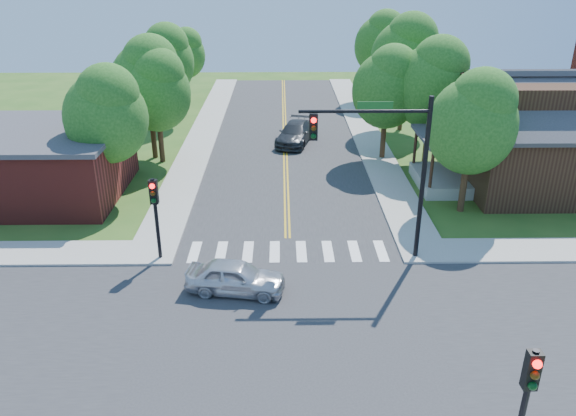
{
  "coord_description": "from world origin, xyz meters",
  "views": [
    {
      "loc": [
        -0.29,
        -16.03,
        12.1
      ],
      "look_at": [
        -0.0,
        6.17,
        2.2
      ],
      "focal_mm": 35.0,
      "sensor_mm": 36.0,
      "label": 1
    }
  ],
  "objects_px": {
    "signal_pole_se": "(528,389)",
    "car_silver": "(236,278)",
    "signal_mast_ne": "(385,154)",
    "signal_pole_nw": "(155,204)",
    "house_ne": "(556,130)",
    "car_dgrey": "(295,134)"
  },
  "relations": [
    {
      "from": "signal_pole_se",
      "to": "car_silver",
      "type": "height_order",
      "value": "signal_pole_se"
    },
    {
      "from": "signal_mast_ne",
      "to": "signal_pole_nw",
      "type": "xyz_separation_m",
      "value": [
        -9.51,
        -0.01,
        -2.19
      ]
    },
    {
      "from": "signal_pole_se",
      "to": "house_ne",
      "type": "distance_m",
      "value": 22.03
    },
    {
      "from": "car_silver",
      "to": "car_dgrey",
      "type": "bearing_deg",
      "value": 1.08
    },
    {
      "from": "signal_pole_se",
      "to": "signal_pole_nw",
      "type": "height_order",
      "value": "same"
    },
    {
      "from": "signal_pole_nw",
      "to": "car_silver",
      "type": "distance_m",
      "value": 4.83
    },
    {
      "from": "signal_pole_se",
      "to": "car_silver",
      "type": "xyz_separation_m",
      "value": [
        -7.7,
        8.54,
        -2.0
      ]
    },
    {
      "from": "signal_pole_se",
      "to": "car_dgrey",
      "type": "height_order",
      "value": "signal_pole_se"
    },
    {
      "from": "signal_pole_nw",
      "to": "car_silver",
      "type": "height_order",
      "value": "signal_pole_nw"
    },
    {
      "from": "signal_mast_ne",
      "to": "house_ne",
      "type": "bearing_deg",
      "value": 37.68
    },
    {
      "from": "signal_mast_ne",
      "to": "car_silver",
      "type": "height_order",
      "value": "signal_mast_ne"
    },
    {
      "from": "car_silver",
      "to": "car_dgrey",
      "type": "distance_m",
      "value": 19.69
    },
    {
      "from": "house_ne",
      "to": "car_silver",
      "type": "height_order",
      "value": "house_ne"
    },
    {
      "from": "car_dgrey",
      "to": "signal_pole_se",
      "type": "bearing_deg",
      "value": -65.9
    },
    {
      "from": "signal_mast_ne",
      "to": "car_dgrey",
      "type": "bearing_deg",
      "value": 100.8
    },
    {
      "from": "signal_mast_ne",
      "to": "signal_pole_nw",
      "type": "distance_m",
      "value": 9.76
    },
    {
      "from": "signal_pole_nw",
      "to": "house_ne",
      "type": "height_order",
      "value": "house_ne"
    },
    {
      "from": "signal_mast_ne",
      "to": "car_silver",
      "type": "distance_m",
      "value": 7.79
    },
    {
      "from": "signal_mast_ne",
      "to": "house_ne",
      "type": "height_order",
      "value": "signal_mast_ne"
    },
    {
      "from": "signal_pole_se",
      "to": "house_ne",
      "type": "xyz_separation_m",
      "value": [
        9.51,
        19.86,
        0.67
      ]
    },
    {
      "from": "signal_mast_ne",
      "to": "car_dgrey",
      "type": "height_order",
      "value": "signal_mast_ne"
    },
    {
      "from": "signal_pole_se",
      "to": "signal_pole_nw",
      "type": "bearing_deg",
      "value": 135.0
    }
  ]
}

